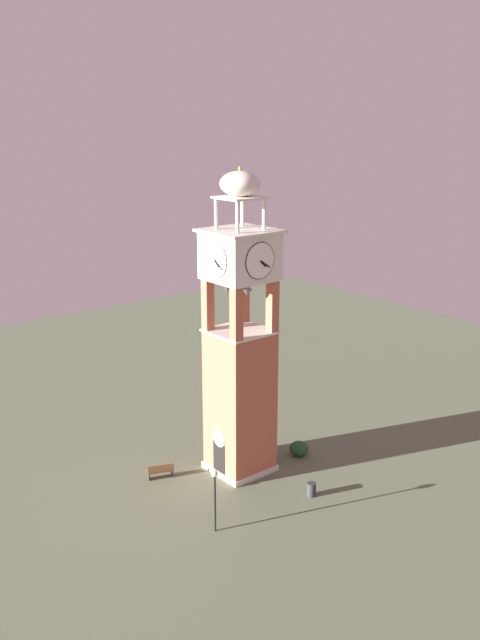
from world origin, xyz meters
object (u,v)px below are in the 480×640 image
Objects in this scene: park_bench at (161,471)px; lamp_post at (215,489)px; trash_bin at (311,489)px; clock_tower at (240,354)px.

park_bench is 0.46× the size of lamp_post.
trash_bin is at bearing 38.19° from park_bench.
clock_tower reaches higher than trash_bin.
clock_tower is 11.21× the size of park_bench.
lamp_post is at bearing -95.77° from trash_bin.
park_bench is 2.06× the size of trash_bin.
clock_tower is at bearing -167.42° from trash_bin.
lamp_post reaches higher than trash_bin.
lamp_post is (6.55, -0.81, 2.00)m from park_bench.
lamp_post is at bearing -7.07° from park_bench.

